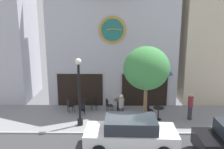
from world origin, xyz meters
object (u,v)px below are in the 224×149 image
at_px(cafe_chair_corner, 95,102).
at_px(cafe_chair_left_end, 70,105).
at_px(cafe_table_near_curb, 158,112).
at_px(cafe_chair_facing_street, 148,108).
at_px(cafe_chair_curbside, 120,107).
at_px(street_tree, 146,69).
at_px(cafe_chair_mid_row, 82,107).
at_px(pedestrian_grey, 121,107).
at_px(parked_car_white, 131,134).
at_px(cafe_table_center_right, 120,103).
at_px(cafe_chair_near_lamp, 108,105).
at_px(cafe_table_near_door, 82,103).
at_px(street_lamp, 79,92).
at_px(pedestrian_maroon, 190,106).

bearing_deg(cafe_chair_corner, cafe_chair_left_end, -163.68).
height_order(cafe_table_near_curb, cafe_chair_facing_street, cafe_chair_facing_street).
relative_size(cafe_table_near_curb, cafe_chair_curbside, 0.86).
distance_m(street_tree, cafe_chair_facing_street, 3.47).
relative_size(cafe_chair_mid_row, pedestrian_grey, 0.54).
bearing_deg(cafe_chair_mid_row, parked_car_white, -54.44).
xyz_separation_m(street_tree, cafe_table_center_right, (-1.35, 2.84, -2.94)).
xyz_separation_m(cafe_chair_near_lamp, cafe_chair_facing_street, (2.51, -0.65, 0.00)).
distance_m(cafe_table_near_door, cafe_chair_left_end, 0.87).
bearing_deg(cafe_chair_corner, cafe_chair_near_lamp, -23.92).
bearing_deg(street_lamp, cafe_chair_near_lamp, 51.40).
bearing_deg(cafe_chair_facing_street, cafe_table_center_right, 149.58).
xyz_separation_m(street_tree, cafe_chair_curbside, (-1.33, 1.96, -2.94)).
height_order(cafe_table_near_curb, cafe_chair_left_end, cafe_chair_left_end).
xyz_separation_m(street_lamp, parked_car_white, (2.76, -2.54, -1.24)).
relative_size(street_tree, cafe_chair_near_lamp, 5.17).
height_order(street_lamp, cafe_table_center_right, street_lamp).
bearing_deg(street_tree, cafe_chair_corner, 136.49).
xyz_separation_m(cafe_chair_mid_row, cafe_chair_curbside, (2.44, 0.07, 0.00)).
relative_size(cafe_table_near_curb, cafe_chair_corner, 0.86).
relative_size(cafe_table_near_curb, cafe_chair_left_end, 0.86).
xyz_separation_m(cafe_chair_near_lamp, parked_car_white, (1.16, -4.54, 0.23)).
bearing_deg(cafe_chair_mid_row, cafe_table_near_curb, -7.42).
xyz_separation_m(pedestrian_maroon, parked_car_white, (-3.86, -3.41, -0.10)).
xyz_separation_m(street_lamp, cafe_table_center_right, (2.35, 2.38, -1.47)).
xyz_separation_m(cafe_chair_facing_street, pedestrian_grey, (-1.71, -0.69, 0.33)).
bearing_deg(parked_car_white, cafe_chair_facing_street, 70.85).
bearing_deg(cafe_table_near_curb, cafe_table_center_right, 146.14).
distance_m(cafe_chair_corner, cafe_chair_near_lamp, 1.00).
relative_size(street_tree, pedestrian_maroon, 2.79).
bearing_deg(cafe_chair_near_lamp, pedestrian_grey, -58.94).
relative_size(cafe_table_near_door, cafe_chair_curbside, 0.86).
bearing_deg(pedestrian_maroon, cafe_table_near_door, 168.09).
distance_m(cafe_chair_facing_street, cafe_chair_curbside, 1.76).
relative_size(cafe_table_near_curb, cafe_chair_mid_row, 0.86).
distance_m(cafe_chair_mid_row, parked_car_white, 4.90).
relative_size(cafe_chair_corner, cafe_chair_curbside, 1.00).
xyz_separation_m(cafe_chair_corner, cafe_chair_left_end, (-1.65, -0.48, 0.00)).
bearing_deg(pedestrian_grey, cafe_table_center_right, 91.96).
height_order(street_tree, parked_car_white, street_tree).
bearing_deg(cafe_chair_facing_street, cafe_table_near_door, 167.47).
relative_size(cafe_chair_corner, pedestrian_grey, 0.54).
bearing_deg(street_tree, cafe_table_near_curb, 51.95).
bearing_deg(pedestrian_maroon, cafe_chair_mid_row, 175.14).
distance_m(cafe_chair_near_lamp, cafe_chair_facing_street, 2.60).
bearing_deg(pedestrian_maroon, pedestrian_grey, -177.16).
xyz_separation_m(street_tree, cafe_chair_mid_row, (-3.78, 1.89, -2.94)).
relative_size(cafe_chair_curbside, pedestrian_maroon, 0.54).
height_order(pedestrian_grey, parked_car_white, pedestrian_grey).
height_order(cafe_table_near_door, cafe_chair_facing_street, cafe_chair_facing_street).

